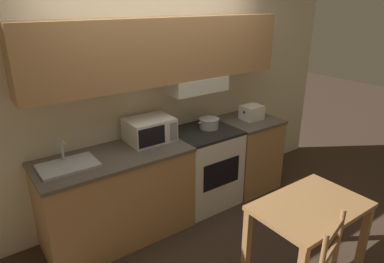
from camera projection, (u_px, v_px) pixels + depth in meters
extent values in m
plane|color=#3D2D23|center=(161.00, 199.00, 4.19)|extent=(16.00, 16.00, 0.00)
cube|color=beige|center=(156.00, 98.00, 3.75)|extent=(5.23, 0.05, 2.55)
cube|color=tan|center=(164.00, 50.00, 3.41)|extent=(2.83, 0.32, 0.64)
cube|color=white|center=(196.00, 84.00, 3.78)|extent=(0.67, 0.34, 0.16)
cube|color=tan|center=(117.00, 198.00, 3.41)|extent=(1.45, 0.65, 0.88)
cube|color=brown|center=(113.00, 157.00, 3.24)|extent=(1.47, 0.67, 0.04)
cube|color=tan|center=(247.00, 154.00, 4.38)|extent=(0.64, 0.65, 0.88)
cube|color=brown|center=(249.00, 120.00, 4.22)|extent=(0.66, 0.67, 0.04)
cube|color=white|center=(204.00, 168.00, 4.01)|extent=(0.71, 0.64, 0.88)
cube|color=black|center=(204.00, 132.00, 3.85)|extent=(0.71, 0.64, 0.03)
cube|color=black|center=(222.00, 174.00, 3.74)|extent=(0.50, 0.01, 0.31)
cylinder|color=black|center=(200.00, 137.00, 3.66)|extent=(0.10, 0.10, 0.01)
cylinder|color=black|center=(222.00, 131.00, 3.83)|extent=(0.10, 0.10, 0.01)
cylinder|color=black|center=(186.00, 131.00, 3.85)|extent=(0.10, 0.10, 0.01)
cylinder|color=black|center=(208.00, 125.00, 4.02)|extent=(0.10, 0.10, 0.01)
cylinder|color=#B7BABF|center=(209.00, 123.00, 3.89)|extent=(0.22, 0.22, 0.12)
torus|color=#B7BABF|center=(209.00, 119.00, 3.87)|extent=(0.23, 0.23, 0.01)
cylinder|color=#B7BABF|center=(200.00, 123.00, 3.81)|extent=(0.05, 0.01, 0.01)
cylinder|color=#B7BABF|center=(218.00, 118.00, 3.95)|extent=(0.05, 0.01, 0.01)
cube|color=white|center=(149.00, 130.00, 3.53)|extent=(0.47, 0.37, 0.24)
cube|color=black|center=(152.00, 137.00, 3.35)|extent=(0.29, 0.01, 0.19)
cube|color=gray|center=(174.00, 131.00, 3.48)|extent=(0.08, 0.01, 0.19)
cube|color=white|center=(252.00, 112.00, 4.18)|extent=(0.25, 0.21, 0.17)
cube|color=black|center=(244.00, 112.00, 4.10)|extent=(0.01, 0.02, 0.02)
cube|color=black|center=(247.00, 107.00, 4.10)|extent=(0.03, 0.15, 0.01)
cube|color=black|center=(250.00, 106.00, 4.13)|extent=(0.03, 0.15, 0.01)
cube|color=black|center=(254.00, 106.00, 4.16)|extent=(0.03, 0.15, 0.01)
cube|color=black|center=(257.00, 105.00, 4.19)|extent=(0.03, 0.15, 0.01)
cube|color=#B7BABF|center=(68.00, 166.00, 3.00)|extent=(0.50, 0.34, 0.02)
cube|color=#4C4F54|center=(69.00, 166.00, 2.99)|extent=(0.42, 0.25, 0.01)
cylinder|color=#B7BABF|center=(62.00, 150.00, 3.06)|extent=(0.02, 0.02, 0.19)
cylinder|color=#B7BABF|center=(63.00, 142.00, 2.98)|extent=(0.02, 0.12, 0.02)
cube|color=#9E7042|center=(311.00, 206.00, 2.77)|extent=(0.93, 0.62, 0.04)
cube|color=#9E7042|center=(363.00, 241.00, 2.93)|extent=(0.06, 0.06, 0.70)
cube|color=#9E7042|center=(246.00, 246.00, 2.88)|extent=(0.06, 0.06, 0.70)
cube|color=#9E7042|center=(309.00, 212.00, 3.34)|extent=(0.06, 0.06, 0.70)
cylinder|color=#9E7042|center=(339.00, 238.00, 2.48)|extent=(0.04, 0.04, 0.49)
cube|color=#9E7042|center=(334.00, 233.00, 2.30)|extent=(0.34, 0.11, 0.06)
cube|color=#9E7042|center=(330.00, 253.00, 2.37)|extent=(0.34, 0.11, 0.06)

